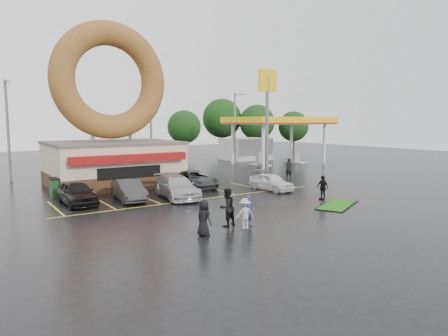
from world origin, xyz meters
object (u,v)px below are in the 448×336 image
gas_station (264,134)px  dumpster (64,187)px  car_black (77,193)px  streetlight_right (235,126)px  streetlight_mid (151,127)px  car_dgrey (129,190)px  person_blue (249,211)px  car_white (271,182)px  streetlight_left (8,128)px  shell_sign (267,102)px  car_silver (177,187)px  person_cameraman (323,187)px  donut_shop (112,132)px  car_grey (195,179)px  putting_green (337,205)px

gas_station → dumpster: gas_station is taller
car_black → streetlight_right: bearing=31.4°
streetlight_mid → car_dgrey: bearing=-118.8°
person_blue → car_white: bearing=28.7°
streetlight_left → dumpster: streetlight_left is taller
shell_sign → car_white: size_ratio=2.69×
gas_station → car_silver: gas_station is taller
shell_sign → car_black: (-20.58, -5.64, -6.62)m
shell_sign → streetlight_mid: shell_sign is taller
gas_station → car_white: 22.34m
car_silver → person_cameraman: (8.04, -6.16, 0.07)m
streetlight_right → person_blue: streetlight_right is taller
donut_shop → gas_station: size_ratio=0.99×
streetlight_mid → car_white: 18.05m
streetlight_left → streetlight_right: (26.00, 2.00, 0.00)m
shell_sign → car_grey: bearing=-159.1°
streetlight_left → dumpster: size_ratio=5.00×
putting_green → dumpster: bearing=136.6°
car_white → car_silver: bearing=166.4°
car_dgrey → dumpster: bearing=134.6°
shell_sign → person_blue: bearing=-132.2°
car_black → car_silver: car_silver is taller
streetlight_right → person_cameraman: bearing=-111.4°
car_grey → person_cameraman: 10.34m
gas_station → streetlight_left: 30.04m
person_blue → car_grey: bearing=58.1°
car_white → car_grey: bearing=132.1°
car_grey → person_blue: person_blue is taller
streetlight_left → streetlight_mid: same height
car_grey → dumpster: 9.84m
gas_station → streetlight_right: streetlight_right is taller
putting_green → streetlight_right: bearing=68.7°
streetlight_mid → person_cameraman: 22.77m
putting_green → shell_sign: bearing=65.9°
car_silver → car_white: car_silver is taller
gas_station → shell_sign: (-7.00, -8.94, 3.68)m
car_black → car_dgrey: car_black is taller
car_white → person_blue: person_blue is taller
gas_station → car_black: (-27.58, -14.58, -2.94)m
dumpster → car_white: bearing=-23.0°
streetlight_right → shell_sign: bearing=-106.8°
donut_shop → streetlight_left: donut_shop is taller
car_dgrey → car_black: bearing=175.3°
donut_shop → car_silver: 9.12m
streetlight_mid → person_cameraman: streetlight_mid is taller
car_dgrey → dumpster: size_ratio=2.43×
car_white → shell_sign: bearing=48.6°
car_grey → streetlight_right: bearing=46.3°
putting_green → gas_station: bearing=60.3°
streetlight_left → person_cameraman: bearing=-51.5°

